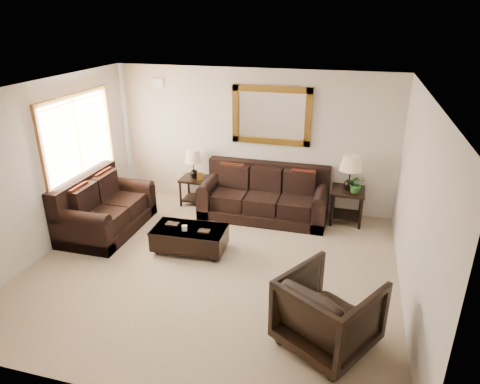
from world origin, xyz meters
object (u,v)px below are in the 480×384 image
(loveseat, at_px, (104,211))
(coffee_table, at_px, (190,237))
(end_table_right, at_px, (350,179))
(armchair, at_px, (329,309))
(sofa, at_px, (265,198))
(end_table_left, at_px, (194,169))

(loveseat, xyz_separation_m, coffee_table, (1.75, -0.30, -0.11))
(end_table_right, relative_size, armchair, 1.31)
(sofa, height_order, coffee_table, sofa)
(end_table_left, distance_m, coffee_table, 1.95)
(loveseat, relative_size, coffee_table, 1.46)
(coffee_table, distance_m, armchair, 2.84)
(coffee_table, bearing_deg, end_table_right, 33.40)
(sofa, distance_m, end_table_right, 1.61)
(end_table_left, relative_size, end_table_right, 0.87)
(sofa, distance_m, coffee_table, 1.86)
(sofa, bearing_deg, coffee_table, -118.74)
(coffee_table, height_order, armchair, armchair)
(loveseat, relative_size, armchair, 1.78)
(sofa, bearing_deg, end_table_right, 4.84)
(sofa, height_order, armchair, armchair)
(end_table_left, height_order, end_table_right, end_table_right)
(end_table_left, xyz_separation_m, end_table_right, (3.02, -0.04, 0.11))
(sofa, xyz_separation_m, end_table_left, (-1.49, 0.17, 0.39))
(end_table_left, relative_size, coffee_table, 0.93)
(end_table_right, distance_m, armchair, 3.37)
(loveseat, relative_size, end_table_right, 1.36)
(end_table_left, bearing_deg, end_table_right, -0.73)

